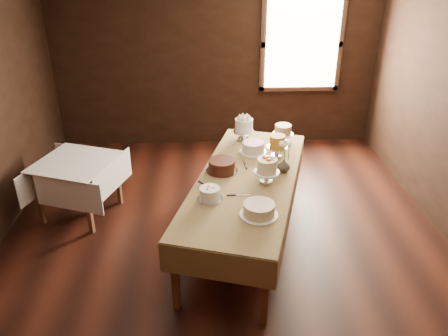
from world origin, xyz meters
TOP-DOWN VIEW (x-y plane):
  - floor at (0.00, 0.00)m, footprint 5.00×6.00m
  - wall_back at (0.00, 3.00)m, footprint 5.00×0.02m
  - window at (1.30, 2.94)m, footprint 1.10×0.05m
  - display_table at (0.24, 0.27)m, footprint 1.66×2.72m
  - side_table at (-1.72, 0.91)m, footprint 1.08×1.08m
  - cake_meringue at (0.29, 1.28)m, footprint 0.26×0.26m
  - cake_speckled at (0.77, 1.20)m, footprint 0.26×0.26m
  - cake_lattice at (0.37, 0.90)m, footprint 0.32×0.32m
  - cake_caramel at (0.64, 0.78)m, footprint 0.23×0.23m
  - cake_chocolate at (-0.01, 0.43)m, footprint 0.37×0.37m
  - cake_flowers at (0.44, 0.18)m, footprint 0.29×0.29m
  - cake_swirl at (-0.15, -0.15)m, footprint 0.27×0.27m
  - cake_cream at (0.29, -0.45)m, footprint 0.35×0.35m
  - cake_server_a at (0.18, -0.08)m, footprint 0.24×0.03m
  - cake_server_c at (0.24, 0.63)m, footprint 0.05×0.24m
  - cake_server_d at (0.60, 0.50)m, footprint 0.20×0.17m
  - cake_server_e at (-0.16, 0.08)m, footprint 0.17×0.21m
  - flower_vase at (0.65, 0.40)m, footprint 0.15×0.15m
  - flower_bouquet at (0.65, 0.40)m, footprint 0.14×0.14m

SIDE VIEW (x-z plane):
  - floor at x=0.00m, z-range -0.01..0.01m
  - side_table at x=-1.72m, z-range 0.27..0.99m
  - display_table at x=0.24m, z-range 0.34..1.13m
  - cake_server_a at x=0.18m, z-range 0.79..0.80m
  - cake_server_c at x=0.24m, z-range 0.79..0.80m
  - cake_server_d at x=0.60m, z-range 0.79..0.80m
  - cake_server_e at x=-0.16m, z-range 0.79..0.80m
  - cake_lattice at x=0.37m, z-range 0.79..0.91m
  - cake_cream at x=0.29m, z-range 0.79..0.91m
  - cake_swirl at x=-0.15m, z-range 0.79..0.91m
  - cake_chocolate at x=-0.01m, z-range 0.79..0.92m
  - flower_vase at x=0.65m, z-range 0.79..0.94m
  - cake_speckled at x=0.77m, z-range 0.78..1.00m
  - cake_caramel at x=0.64m, z-range 0.77..1.04m
  - cake_flowers at x=0.44m, z-range 0.77..1.05m
  - cake_meringue at x=0.29m, z-range 0.78..1.06m
  - flower_bouquet at x=0.65m, z-range 0.96..1.16m
  - wall_back at x=0.00m, z-range 0.00..2.80m
  - window at x=1.30m, z-range 0.95..2.25m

